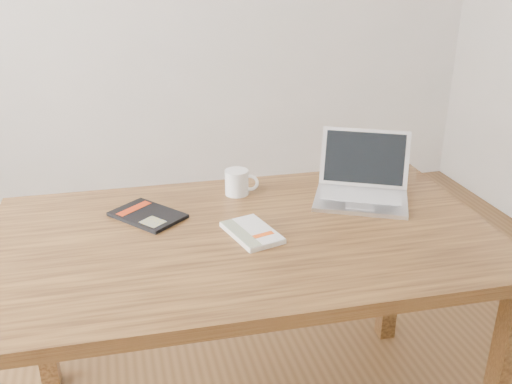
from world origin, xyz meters
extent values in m
cube|color=#563619|center=(0.04, 0.01, 0.73)|extent=(1.51, 0.90, 0.04)
cube|color=#563619|center=(-0.62, 0.40, 0.35)|extent=(0.07, 0.07, 0.71)
cube|color=#563619|center=(0.73, 0.35, 0.35)|extent=(0.07, 0.07, 0.71)
cube|color=silver|center=(0.06, -0.01, 0.76)|extent=(0.16, 0.22, 0.01)
cube|color=white|center=(0.06, -0.01, 0.76)|extent=(0.16, 0.21, 0.02)
cube|color=gray|center=(0.02, -0.02, 0.77)|extent=(0.09, 0.19, 0.00)
cube|color=#E44F10|center=(0.08, -0.04, 0.77)|extent=(0.07, 0.03, 0.00)
cube|color=black|center=(-0.23, 0.20, 0.76)|extent=(0.25, 0.26, 0.01)
cube|color=#AA290C|center=(-0.27, 0.24, 0.76)|extent=(0.12, 0.10, 0.00)
cube|color=gray|center=(-0.22, 0.13, 0.76)|extent=(0.08, 0.09, 0.00)
cube|color=silver|center=(0.46, 0.12, 0.76)|extent=(0.36, 0.32, 0.01)
cube|color=silver|center=(0.47, 0.15, 0.76)|extent=(0.28, 0.21, 0.00)
cube|color=#BCBCC1|center=(0.43, 0.07, 0.76)|extent=(0.10, 0.08, 0.00)
cube|color=silver|center=(0.52, 0.25, 0.86)|extent=(0.30, 0.21, 0.19)
cube|color=black|center=(0.52, 0.25, 0.86)|extent=(0.27, 0.18, 0.16)
cylinder|color=white|center=(0.08, 0.30, 0.79)|extent=(0.08, 0.08, 0.09)
cylinder|color=black|center=(0.08, 0.30, 0.83)|extent=(0.07, 0.07, 0.01)
torus|color=white|center=(0.13, 0.28, 0.79)|extent=(0.06, 0.03, 0.06)
camera|label=1|loc=(-0.31, -1.44, 1.53)|focal=40.00mm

